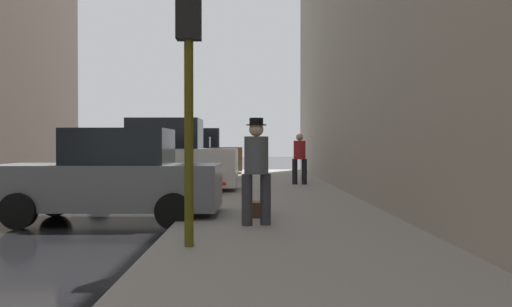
% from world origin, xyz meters
% --- Properties ---
extents(sidewalk, '(4.00, 40.00, 0.15)m').
position_xyz_m(sidewalk, '(6.00, 0.00, 0.07)').
color(sidewalk, gray).
rests_on(sidewalk, ground_plane).
extents(parked_gray_coupe, '(4.23, 2.12, 1.79)m').
position_xyz_m(parked_gray_coupe, '(2.65, 0.11, 0.85)').
color(parked_gray_coupe, slate).
rests_on(parked_gray_coupe, ground_plane).
extents(parked_white_van, '(4.64, 2.13, 2.25)m').
position_xyz_m(parked_white_van, '(2.65, 5.96, 1.03)').
color(parked_white_van, silver).
rests_on(parked_white_van, ground_plane).
extents(parked_dark_green_sedan, '(4.25, 2.15, 1.79)m').
position_xyz_m(parked_dark_green_sedan, '(2.65, 11.08, 0.85)').
color(parked_dark_green_sedan, '#193828').
rests_on(parked_dark_green_sedan, ground_plane).
extents(parked_bronze_suv, '(4.65, 2.17, 2.25)m').
position_xyz_m(parked_bronze_suv, '(2.65, 16.05, 1.03)').
color(parked_bronze_suv, brown).
rests_on(parked_bronze_suv, ground_plane).
extents(fire_hydrant, '(0.42, 0.22, 0.70)m').
position_xyz_m(fire_hydrant, '(4.45, 4.23, 0.50)').
color(fire_hydrant, red).
rests_on(fire_hydrant, sidewalk).
extents(traffic_light, '(0.32, 0.32, 3.60)m').
position_xyz_m(traffic_light, '(4.50, -3.37, 2.76)').
color(traffic_light, '#514C0F').
rests_on(traffic_light, sidewalk).
extents(pedestrian_in_red_jacket, '(0.52, 0.44, 1.71)m').
position_xyz_m(pedestrian_in_red_jacket, '(6.96, 8.33, 1.10)').
color(pedestrian_in_red_jacket, black).
rests_on(pedestrian_in_red_jacket, sidewalk).
extents(pedestrian_with_beanie, '(0.53, 0.50, 1.78)m').
position_xyz_m(pedestrian_with_beanie, '(5.40, -1.39, 1.14)').
color(pedestrian_with_beanie, '#333338').
rests_on(pedestrian_with_beanie, sidewalk).
extents(duffel_bag, '(0.32, 0.44, 0.28)m').
position_xyz_m(duffel_bag, '(5.46, -0.32, 0.29)').
color(duffel_bag, '#472D19').
rests_on(duffel_bag, sidewalk).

